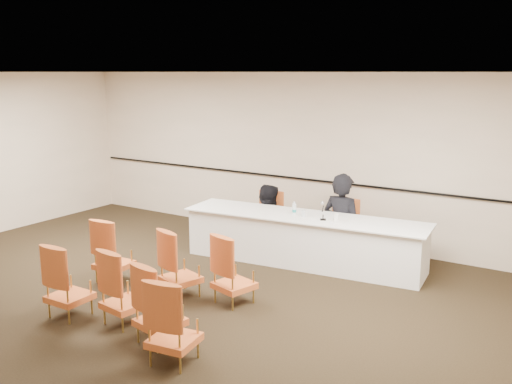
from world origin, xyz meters
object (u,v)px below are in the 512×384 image
coffee_cup (336,217)px  aud_chair_front_mid (180,263)px  panelist_second_chair (267,220)px  microphone (323,212)px  panelist_main_chair (342,229)px  aud_chair_back_left (69,280)px  panelist_main (342,231)px  water_bottle (294,208)px  aud_chair_extra (174,320)px  aud_chair_front_left (113,250)px  panel_table (304,240)px  panelist_second (266,231)px  aud_chair_back_mid (124,286)px  drinking_glass (304,213)px  aud_chair_front_right (234,269)px  aud_chair_back_right (160,303)px

coffee_cup → aud_chair_front_mid: (-1.32, -2.11, -0.37)m
panelist_second_chair → microphone: (1.35, -0.55, 0.44)m
panelist_main_chair → aud_chair_back_left: same height
panelist_main → aud_chair_back_left: 4.40m
water_bottle → coffee_cup: water_bottle is taller
microphone → coffee_cup: size_ratio=2.32×
aud_chair_back_left → aud_chair_extra: same height
water_bottle → panelist_main: bearing=49.1°
water_bottle → aud_chair_front_left: size_ratio=0.22×
panel_table → water_bottle: (-0.17, -0.01, 0.50)m
panel_table → panelist_second: (-0.98, 0.47, -0.11)m
aud_chair_front_mid → aud_chair_back_left: size_ratio=1.00×
panelist_main_chair → aud_chair_back_mid: 3.93m
water_bottle → drinking_glass: (0.18, -0.03, -0.05)m
panel_table → microphone: bearing=-18.9°
microphone → aud_chair_back_left: 3.80m
panelist_main → aud_chair_front_right: (-0.39, -2.53, 0.03)m
drinking_glass → aud_chair_front_left: aud_chair_front_left is taller
aud_chair_extra → water_bottle: bearing=90.1°
aud_chair_front_left → aud_chair_back_right: size_ratio=1.00×
aud_chair_back_left → aud_chair_front_right: bearing=43.1°
panelist_second → aud_chair_back_left: 3.86m
panel_table → aud_chair_back_right: (-0.08, -3.29, 0.08)m
panel_table → panelist_second: 1.09m
aud_chair_front_mid → panelist_second: bearing=111.9°
coffee_cup → aud_chair_back_right: bearing=-100.9°
panel_table → aud_chair_back_mid: 3.23m
panelist_main → aud_chair_back_left: size_ratio=2.03×
panel_table → aud_chair_front_mid: size_ratio=4.11×
panel_table → aud_chair_front_mid: bearing=-116.1°
aud_chair_front_left → aud_chair_back_right: 2.18m
microphone → coffee_cup: (0.19, 0.08, -0.08)m
panelist_second_chair → coffee_cup: bearing=-23.5°
aud_chair_front_mid → aud_chair_extra: (1.11, -1.43, 0.00)m
panelist_main → panelist_main_chair: (0.00, 0.00, 0.03)m
aud_chair_back_mid → water_bottle: bearing=87.0°
panelist_second → panelist_second_chair: size_ratio=1.74×
drinking_glass → aud_chair_front_right: bearing=-90.9°
panelist_main → panelist_second: panelist_main is taller
panelist_main → aud_chair_front_left: (-2.33, -2.81, 0.03)m
microphone → aud_chair_back_left: size_ratio=0.28×
aud_chair_front_right → aud_chair_back_mid: bearing=-106.8°
aud_chair_back_left → panelist_second: bearing=81.3°
panelist_second_chair → microphone: microphone is taller
panel_table → aud_chair_back_left: bearing=-120.6°
coffee_cup → aud_chair_back_left: size_ratio=0.12×
panelist_second_chair → water_bottle: water_bottle is taller
aud_chair_front_left → aud_chair_front_right: same height
aud_chair_front_right → drinking_glass: bearing=103.9°
aud_chair_front_mid → aud_chair_back_left: (-0.75, -1.24, 0.00)m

